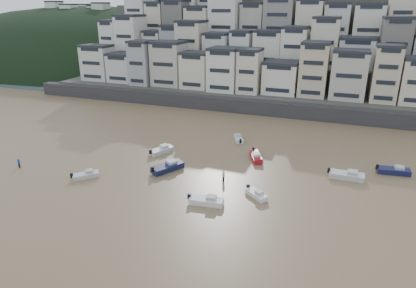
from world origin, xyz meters
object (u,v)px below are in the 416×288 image
at_px(boat_c, 168,166).
at_px(boat_g, 394,170).
at_px(boat_a, 206,200).
at_px(boat_h, 239,138).
at_px(boat_d, 347,174).
at_px(boat_b, 256,194).
at_px(boat_j, 86,174).
at_px(person_pink, 224,176).
at_px(boat_f, 161,149).
at_px(boat_e, 256,156).
at_px(person_blue, 19,163).

xyz_separation_m(boat_c, boat_g, (35.48, 11.89, -0.11)).
xyz_separation_m(boat_a, boat_h, (-2.86, 26.38, -0.06)).
xyz_separation_m(boat_d, boat_g, (7.25, 4.78, -0.05)).
bearing_deg(boat_h, boat_b, 176.85).
relative_size(boat_j, person_pink, 2.57).
distance_m(boat_f, boat_d, 32.86).
xyz_separation_m(boat_a, boat_b, (6.08, 4.44, -0.13)).
bearing_deg(boat_e, boat_b, -10.95).
xyz_separation_m(boat_h, person_pink, (2.86, -18.65, 0.22)).
distance_m(boat_d, boat_h, 23.78).
bearing_deg(boat_c, person_blue, 135.57).
distance_m(boat_d, person_blue, 54.73).
height_order(boat_e, person_blue, person_blue).
bearing_deg(boat_f, boat_h, -22.82).
bearing_deg(person_pink, boat_c, 177.12).
bearing_deg(boat_f, boat_d, -66.21).
bearing_deg(boat_j, boat_c, -13.07).
relative_size(boat_f, boat_e, 1.00).
xyz_separation_m(boat_e, person_blue, (-37.25, -17.48, 0.14)).
distance_m(boat_d, person_pink, 19.74).
xyz_separation_m(boat_b, boat_d, (12.13, 10.90, 0.22)).
bearing_deg(boat_a, boat_f, 128.53).
height_order(boat_a, boat_j, boat_a).
xyz_separation_m(boat_g, person_blue, (-59.95, -19.51, 0.12)).
distance_m(boat_h, person_pink, 18.87).
bearing_deg(boat_j, boat_h, 8.66).
bearing_deg(boat_h, boat_f, 108.69).
height_order(boat_d, boat_c, boat_c).
relative_size(boat_d, person_blue, 3.37).
height_order(boat_f, boat_a, boat_f).
bearing_deg(boat_d, boat_f, -178.62).
bearing_deg(person_pink, boat_g, 25.97).
distance_m(boat_a, boat_c, 12.98).
height_order(boat_h, person_blue, person_blue).
distance_m(boat_f, person_pink, 16.35).
height_order(boat_e, boat_a, boat_e).
bearing_deg(boat_e, boat_j, -79.47).
distance_m(boat_f, boat_e, 17.67).
xyz_separation_m(boat_e, boat_j, (-23.97, -16.90, -0.12)).
bearing_deg(boat_g, person_blue, -168.50).
distance_m(boat_d, boat_j, 41.89).
xyz_separation_m(boat_a, boat_g, (25.45, 20.13, 0.04)).
bearing_deg(boat_b, boat_a, -104.55).
xyz_separation_m(boat_g, boat_j, (-46.67, -18.93, -0.14)).
bearing_deg(boat_g, boat_j, -164.45).
distance_m(boat_e, person_pink, 10.73).
xyz_separation_m(boat_e, boat_h, (-5.61, 8.28, -0.08)).
relative_size(boat_h, person_blue, 2.76).
xyz_separation_m(boat_j, person_pink, (21.22, 6.54, 0.26)).
distance_m(boat_b, boat_g, 24.93).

